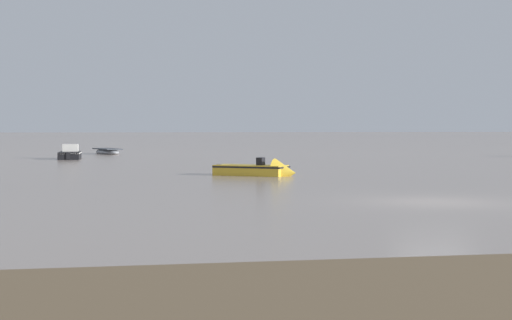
# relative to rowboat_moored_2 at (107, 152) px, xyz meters

# --- Properties ---
(ground_plane) EXTENTS (800.00, 800.00, 0.00)m
(ground_plane) POSITION_rel_rowboat_moored_2_xyz_m (9.92, -49.45, -0.19)
(ground_plane) COLOR gray
(rowboat_moored_2) EXTENTS (2.85, 4.67, 0.70)m
(rowboat_moored_2) POSITION_rel_rowboat_moored_2_xyz_m (0.00, 0.00, 0.00)
(rowboat_moored_2) COLOR gray
(rowboat_moored_2) RESTS_ON ground
(motorboat_moored_3) EXTENTS (4.21, 3.43, 1.41)m
(motorboat_moored_3) POSITION_rel_rowboat_moored_2_xyz_m (7.27, -34.73, 0.00)
(motorboat_moored_3) COLOR gold
(motorboat_moored_3) RESTS_ON ground
(motorboat_moored_4) EXTENTS (1.65, 4.43, 1.65)m
(motorboat_moored_4) POSITION_rel_rowboat_moored_2_xyz_m (-2.82, -10.66, 0.06)
(motorboat_moored_4) COLOR black
(motorboat_moored_4) RESTS_ON ground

